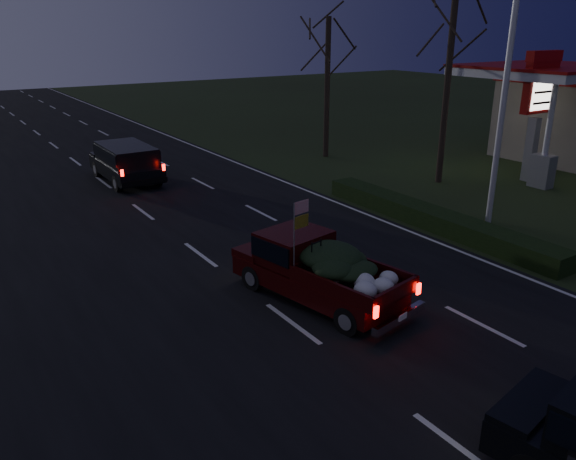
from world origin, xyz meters
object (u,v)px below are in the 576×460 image
pickup_truck (317,266)px  lead_suv (126,159)px  gas_price_pylon (539,95)px  light_pole (509,61)px

pickup_truck → lead_suv: pickup_truck is taller
gas_price_pylon → pickup_truck: (-14.78, -4.27, -2.86)m
pickup_truck → lead_suv: size_ratio=1.04×
light_pole → lead_suv: (-8.52, 12.63, -4.46)m
pickup_truck → light_pole: bearing=-2.4°
light_pole → lead_suv: bearing=124.0°
pickup_truck → lead_suv: bearing=79.9°
gas_price_pylon → lead_suv: gas_price_pylon is taller
light_pole → gas_price_pylon: bearing=24.7°
gas_price_pylon → pickup_truck: size_ratio=1.15×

